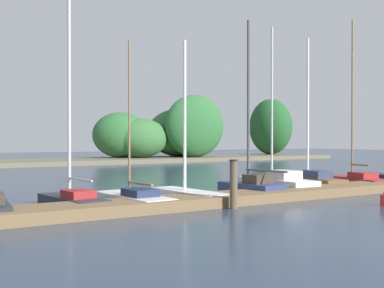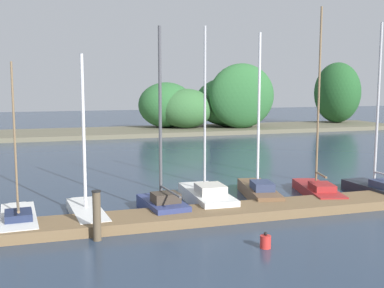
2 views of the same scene
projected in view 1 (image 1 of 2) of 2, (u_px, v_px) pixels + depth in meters
The scene contains 10 objects.
dock_pier at pixel (214, 199), 16.49m from camera, with size 28.15×1.80×0.35m.
far_shore at pixel (160, 137), 49.82m from camera, with size 70.02×8.34×7.20m.
sailboat_3 at pixel (71, 195), 15.73m from camera, with size 1.40×3.66×7.76m.
sailboat_4 at pixel (132, 198), 16.24m from camera, with size 1.36×4.02×5.57m.
sailboat_5 at pixel (186, 191), 17.70m from camera, with size 1.28×4.04×5.88m.
sailboat_6 at pixel (251, 185), 18.88m from camera, with size 1.50×3.34×6.90m.
sailboat_7 at pixel (275, 182), 20.70m from camera, with size 1.47×4.17×7.07m.
sailboat_8 at pixel (310, 179), 22.31m from camera, with size 1.80×4.27×6.92m.
sailboat_9 at pixel (355, 178), 23.34m from camera, with size 2.02×4.32×8.02m.
mooring_piling_1 at pixel (234, 184), 15.44m from camera, with size 0.29×0.29×1.58m.
Camera 1 is at (-9.51, -4.94, 2.22)m, focal length 45.22 mm.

